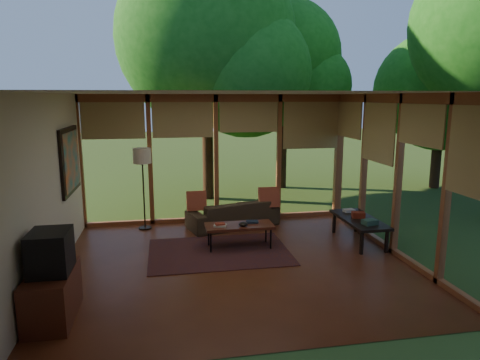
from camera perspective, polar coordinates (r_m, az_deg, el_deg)
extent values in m
plane|color=brown|center=(7.04, -0.51, -11.03)|extent=(5.50, 5.50, 0.00)
plane|color=silver|center=(6.52, -0.55, 11.53)|extent=(5.50, 5.50, 0.00)
cube|color=beige|center=(6.76, -24.16, -0.97)|extent=(0.04, 5.00, 2.70)
cube|color=beige|center=(4.28, 5.17, -6.58)|extent=(5.50, 0.04, 2.70)
cube|color=#9A542F|center=(9.09, -3.19, 2.83)|extent=(5.50, 0.12, 2.70)
cube|color=#9A542F|center=(7.60, 20.35, 0.54)|extent=(0.12, 5.00, 2.70)
plane|color=#314B1C|center=(17.26, 21.73, 1.39)|extent=(40.00, 40.00, 0.00)
cylinder|color=#362013|center=(11.17, -4.44, 10.96)|extent=(0.28, 0.28, 5.28)
sphere|color=#125212|center=(11.26, -4.56, 18.44)|extent=(4.49, 4.49, 4.49)
cylinder|color=#362013|center=(12.62, 5.63, 9.92)|extent=(0.28, 0.28, 4.82)
sphere|color=#125212|center=(12.67, 5.74, 15.99)|extent=(3.28, 3.28, 3.28)
cylinder|color=#362013|center=(13.58, 24.14, 6.49)|extent=(0.28, 0.28, 3.59)
sphere|color=#125212|center=(13.55, 24.47, 10.70)|extent=(3.36, 3.36, 3.36)
cube|color=maroon|center=(7.52, -2.80, -9.52)|extent=(2.40, 1.70, 0.01)
imported|color=#3C2D1E|center=(8.86, -0.95, -4.50)|extent=(1.98, 1.22, 0.54)
cube|color=maroon|center=(8.65, -5.82, -2.84)|extent=(0.40, 0.21, 0.42)
cube|color=maroon|center=(8.88, 3.88, -2.36)|extent=(0.42, 0.23, 0.44)
cube|color=#B9B1A8|center=(7.49, -2.67, -6.09)|extent=(0.25, 0.21, 0.03)
cube|color=maroon|center=(7.48, -2.68, -5.89)|extent=(0.17, 0.14, 0.03)
cube|color=black|center=(7.71, 1.64, -5.59)|extent=(0.22, 0.18, 0.03)
ellipsoid|color=black|center=(7.49, 0.42, -5.90)|extent=(0.16, 0.16, 0.07)
cube|color=#5A2618|center=(5.77, -23.73, -13.91)|extent=(0.50, 1.00, 0.60)
cube|color=black|center=(5.57, -23.97, -8.75)|extent=(0.45, 0.55, 0.50)
cube|color=#2D5040|center=(7.81, 16.91, -5.40)|extent=(0.27, 0.22, 0.09)
cube|color=maroon|center=(8.20, 15.49, -4.50)|extent=(0.26, 0.22, 0.10)
cube|color=#B9B1A8|center=(8.55, 14.33, -3.96)|extent=(0.22, 0.17, 0.05)
cylinder|color=black|center=(8.99, -12.52, -6.25)|extent=(0.26, 0.26, 0.03)
cylinder|color=black|center=(8.79, -12.73, -1.42)|extent=(0.03, 0.03, 1.52)
cylinder|color=beige|center=(8.67, -12.93, 3.17)|extent=(0.36, 0.36, 0.30)
cube|color=#5A2618|center=(7.60, -0.09, -6.15)|extent=(1.20, 0.50, 0.05)
cylinder|color=black|center=(7.42, -3.91, -8.32)|extent=(0.03, 0.03, 0.38)
cylinder|color=black|center=(7.60, 4.13, -7.85)|extent=(0.03, 0.03, 0.38)
cylinder|color=black|center=(7.76, -4.21, -7.45)|extent=(0.03, 0.03, 0.38)
cylinder|color=black|center=(7.93, 3.48, -7.03)|extent=(0.03, 0.03, 0.38)
cube|color=black|center=(8.17, 15.61, -5.10)|extent=(0.60, 1.40, 0.05)
cube|color=black|center=(7.63, 15.91, -8.09)|extent=(0.05, 0.05, 0.40)
cube|color=black|center=(7.84, 18.97, -7.76)|extent=(0.05, 0.05, 0.40)
cube|color=black|center=(8.67, 12.44, -5.62)|extent=(0.05, 0.05, 0.40)
cube|color=black|center=(8.85, 15.20, -5.40)|extent=(0.05, 0.05, 0.40)
cube|color=black|center=(8.07, -21.74, 2.46)|extent=(0.05, 1.35, 1.15)
cube|color=#1C6F80|center=(8.06, -21.53, 2.46)|extent=(0.02, 1.20, 1.00)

